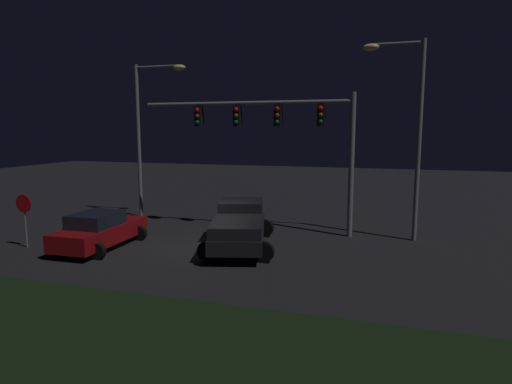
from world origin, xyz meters
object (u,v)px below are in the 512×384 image
Objects in this scene: street_lamp_left at (148,122)px; pickup_truck at (240,223)px; street_lamp_right at (408,117)px; traffic_signal_gantry at (279,126)px; stop_sign at (24,211)px; car_sedan at (100,230)px.

pickup_truck is at bearing -33.37° from street_lamp_left.
traffic_signal_gantry is at bearing -178.86° from street_lamp_right.
street_lamp_left reaches higher than stop_sign.
pickup_truck is 9.20m from street_lamp_left.
car_sedan is 3.18m from stop_sign.
pickup_truck is at bearing -72.68° from car_sedan.
street_lamp_left is at bearing 77.14° from stop_sign.
traffic_signal_gantry is (0.87, 3.14, 4.03)m from pickup_truck.
street_lamp_right reaches higher than stop_sign.
car_sedan is 7.87m from street_lamp_left.
pickup_truck is at bearing 17.59° from stop_sign.
stop_sign reaches higher than car_sedan.
street_lamp_left is 8.23m from stop_sign.
car_sedan is at bearing -157.15° from street_lamp_right.
street_lamp_right is (12.03, 5.07, 4.64)m from car_sedan.
street_lamp_left is 3.73× the size of stop_sign.
street_lamp_right is (13.35, -1.24, 0.12)m from street_lamp_left.
street_lamp_right reaches higher than street_lamp_left.
car_sedan is 0.51× the size of street_lamp_right.
stop_sign is at bearing 92.53° from pickup_truck.
car_sedan is 1.99× the size of stop_sign.
street_lamp_right is at bearing -5.29° from street_lamp_left.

